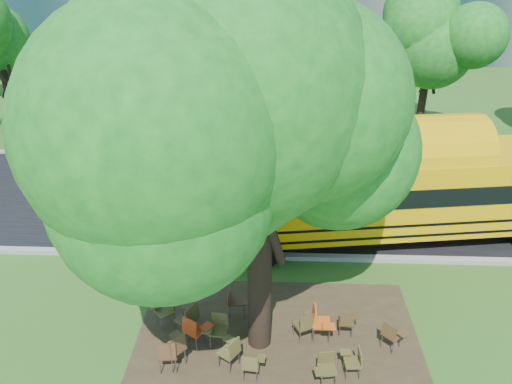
{
  "coord_description": "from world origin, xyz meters",
  "views": [
    {
      "loc": [
        0.85,
        -10.01,
        8.89
      ],
      "look_at": [
        0.3,
        3.67,
        1.97
      ],
      "focal_mm": 35.0,
      "sensor_mm": 36.0,
      "label": 1
    }
  ],
  "objects_px": {
    "chair_5": "(326,365)",
    "chair_2": "(231,350)",
    "main_tree": "(260,127)",
    "chair_14": "(175,346)",
    "chair_0": "(169,352)",
    "chair_6": "(354,359)",
    "chair_1": "(194,329)",
    "chair_7": "(392,334)",
    "chair_12": "(319,321)",
    "chair_13": "(347,321)",
    "chair_9": "(166,308)",
    "chair_3": "(218,327)",
    "chair_4": "(252,364)",
    "bg_car_red": "(108,166)",
    "school_bus": "(431,189)",
    "chair_11": "(305,323)",
    "chair_10": "(235,298)",
    "black_car": "(158,222)",
    "chair_8": "(189,316)"
  },
  "relations": [
    {
      "from": "chair_7",
      "to": "chair_10",
      "type": "relative_size",
      "value": 0.86
    },
    {
      "from": "chair_5",
      "to": "black_car",
      "type": "bearing_deg",
      "value": -58.01
    },
    {
      "from": "chair_0",
      "to": "chair_14",
      "type": "distance_m",
      "value": 0.19
    },
    {
      "from": "main_tree",
      "to": "chair_3",
      "type": "relative_size",
      "value": 10.53
    },
    {
      "from": "main_tree",
      "to": "chair_6",
      "type": "distance_m",
      "value": 5.64
    },
    {
      "from": "chair_7",
      "to": "chair_14",
      "type": "height_order",
      "value": "chair_14"
    },
    {
      "from": "main_tree",
      "to": "bg_car_red",
      "type": "bearing_deg",
      "value": 125.45
    },
    {
      "from": "chair_4",
      "to": "chair_7",
      "type": "relative_size",
      "value": 0.95
    },
    {
      "from": "chair_7",
      "to": "chair_12",
      "type": "bearing_deg",
      "value": -144.3
    },
    {
      "from": "chair_13",
      "to": "chair_9",
      "type": "bearing_deg",
      "value": -178.29
    },
    {
      "from": "chair_7",
      "to": "chair_14",
      "type": "distance_m",
      "value": 5.13
    },
    {
      "from": "chair_5",
      "to": "chair_8",
      "type": "bearing_deg",
      "value": -31.9
    },
    {
      "from": "chair_14",
      "to": "chair_3",
      "type": "bearing_deg",
      "value": -9.04
    },
    {
      "from": "chair_5",
      "to": "chair_11",
      "type": "xyz_separation_m",
      "value": [
        -0.39,
        1.3,
        0.05
      ]
    },
    {
      "from": "chair_3",
      "to": "chair_4",
      "type": "xyz_separation_m",
      "value": [
        0.87,
        -1.09,
        -0.07
      ]
    },
    {
      "from": "chair_14",
      "to": "chair_12",
      "type": "bearing_deg",
      "value": -32.5
    },
    {
      "from": "chair_12",
      "to": "black_car",
      "type": "xyz_separation_m",
      "value": [
        -4.92,
        4.33,
        0.16
      ]
    },
    {
      "from": "main_tree",
      "to": "chair_14",
      "type": "bearing_deg",
      "value": -156.1
    },
    {
      "from": "chair_0",
      "to": "chair_8",
      "type": "distance_m",
      "value": 1.2
    },
    {
      "from": "chair_1",
      "to": "chair_7",
      "type": "relative_size",
      "value": 1.13
    },
    {
      "from": "chair_13",
      "to": "chair_2",
      "type": "bearing_deg",
      "value": -152.9
    },
    {
      "from": "chair_0",
      "to": "chair_1",
      "type": "bearing_deg",
      "value": 51.59
    },
    {
      "from": "chair_1",
      "to": "chair_4",
      "type": "bearing_deg",
      "value": -1.94
    },
    {
      "from": "chair_4",
      "to": "chair_8",
      "type": "height_order",
      "value": "chair_8"
    },
    {
      "from": "chair_0",
      "to": "chair_13",
      "type": "xyz_separation_m",
      "value": [
        4.2,
        1.31,
        -0.08
      ]
    },
    {
      "from": "main_tree",
      "to": "chair_5",
      "type": "bearing_deg",
      "value": -37.92
    },
    {
      "from": "main_tree",
      "to": "black_car",
      "type": "relative_size",
      "value": 2.08
    },
    {
      "from": "main_tree",
      "to": "chair_1",
      "type": "bearing_deg",
      "value": -172.6
    },
    {
      "from": "chair_7",
      "to": "chair_1",
      "type": "bearing_deg",
      "value": -133.91
    },
    {
      "from": "chair_5",
      "to": "chair_2",
      "type": "bearing_deg",
      "value": -18.64
    },
    {
      "from": "bg_car_red",
      "to": "school_bus",
      "type": "bearing_deg",
      "value": -90.97
    },
    {
      "from": "chair_12",
      "to": "chair_14",
      "type": "height_order",
      "value": "chair_14"
    },
    {
      "from": "chair_6",
      "to": "black_car",
      "type": "distance_m",
      "value": 7.84
    },
    {
      "from": "chair_0",
      "to": "chair_4",
      "type": "relative_size",
      "value": 1.18
    },
    {
      "from": "main_tree",
      "to": "black_car",
      "type": "xyz_separation_m",
      "value": [
        -3.46,
        4.5,
        -4.85
      ]
    },
    {
      "from": "chair_8",
      "to": "chair_9",
      "type": "bearing_deg",
      "value": 91.39
    },
    {
      "from": "chair_0",
      "to": "chair_14",
      "type": "relative_size",
      "value": 0.94
    },
    {
      "from": "black_car",
      "to": "bg_car_red",
      "type": "relative_size",
      "value": 1.0
    },
    {
      "from": "school_bus",
      "to": "chair_12",
      "type": "xyz_separation_m",
      "value": [
        -3.9,
        -5.11,
        -1.15
      ]
    },
    {
      "from": "chair_1",
      "to": "chair_7",
      "type": "distance_m",
      "value": 4.74
    },
    {
      "from": "main_tree",
      "to": "bg_car_red",
      "type": "distance_m",
      "value": 12.31
    },
    {
      "from": "main_tree",
      "to": "chair_11",
      "type": "height_order",
      "value": "main_tree"
    },
    {
      "from": "chair_9",
      "to": "chair_1",
      "type": "bearing_deg",
      "value": -170.79
    },
    {
      "from": "chair_0",
      "to": "chair_6",
      "type": "height_order",
      "value": "chair_0"
    },
    {
      "from": "chair_12",
      "to": "chair_14",
      "type": "bearing_deg",
      "value": -73.03
    },
    {
      "from": "school_bus",
      "to": "chair_3",
      "type": "relative_size",
      "value": 14.31
    },
    {
      "from": "chair_0",
      "to": "chair_3",
      "type": "distance_m",
      "value": 1.36
    },
    {
      "from": "main_tree",
      "to": "chair_13",
      "type": "distance_m",
      "value": 5.58
    },
    {
      "from": "chair_7",
      "to": "chair_11",
      "type": "relative_size",
      "value": 0.92
    },
    {
      "from": "chair_12",
      "to": "bg_car_red",
      "type": "relative_size",
      "value": 0.22
    }
  ]
}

